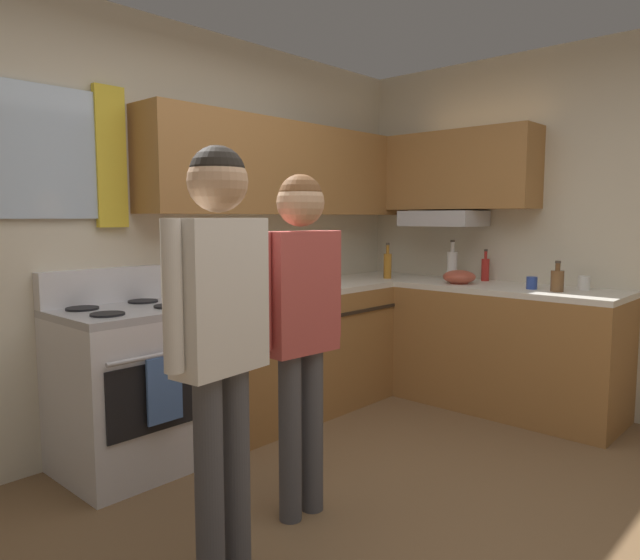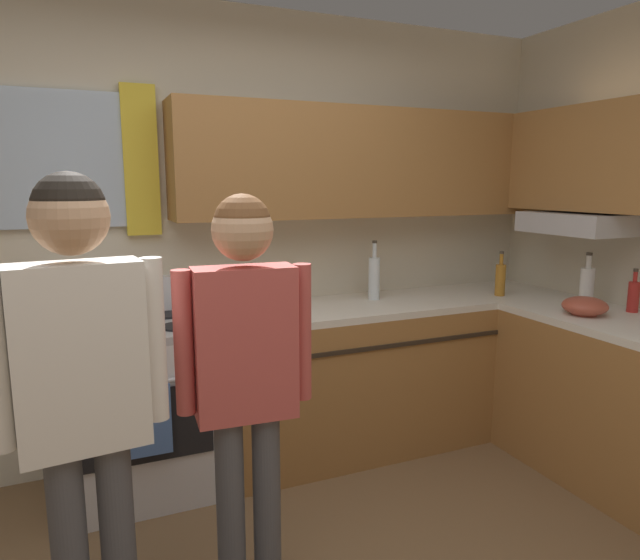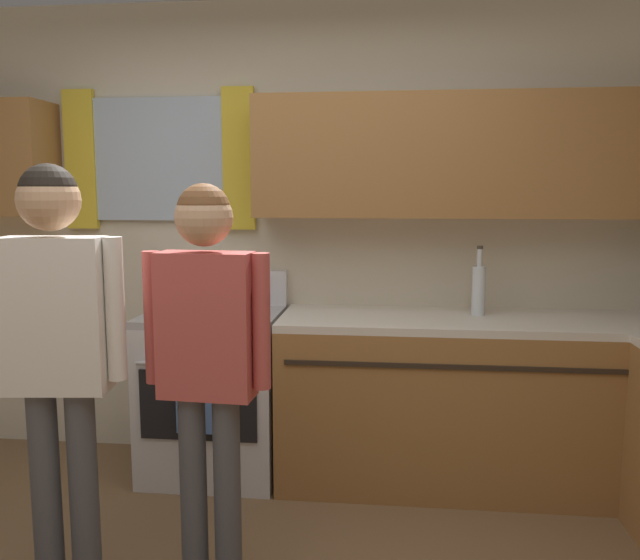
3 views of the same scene
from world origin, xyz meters
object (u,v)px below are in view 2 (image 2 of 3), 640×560
(adult_left, at_px, (82,377))
(adult_in_plaid, at_px, (245,359))
(mixing_bowl, at_px, (585,306))
(bottle_tall_clear, at_px, (374,277))
(stove_oven, at_px, (142,405))
(bottle_milk_white, at_px, (587,285))
(bottle_oil_amber, at_px, (500,279))
(bottle_sauce_red, at_px, (633,296))

(adult_left, distance_m, adult_in_plaid, 0.55)
(mixing_bowl, xyz_separation_m, adult_in_plaid, (-2.00, -0.31, 0.05))
(bottle_tall_clear, bearing_deg, stove_oven, -176.91)
(bottle_milk_white, distance_m, bottle_oil_amber, 0.51)
(bottle_sauce_red, relative_size, bottle_tall_clear, 0.67)
(stove_oven, distance_m, bottle_milk_white, 2.61)
(bottle_milk_white, bearing_deg, stove_oven, 167.22)
(bottle_tall_clear, height_order, adult_left, adult_left)
(stove_oven, relative_size, mixing_bowl, 4.62)
(bottle_oil_amber, height_order, bottle_tall_clear, bottle_tall_clear)
(bottle_sauce_red, relative_size, adult_in_plaid, 0.16)
(stove_oven, height_order, bottle_milk_white, bottle_milk_white)
(stove_oven, xyz_separation_m, bottle_tall_clear, (1.41, 0.08, 0.57))
(bottle_sauce_red, bearing_deg, mixing_bowl, 169.68)
(adult_in_plaid, bearing_deg, bottle_tall_clear, 44.79)
(bottle_sauce_red, distance_m, bottle_tall_clear, 1.46)
(bottle_milk_white, xyz_separation_m, mixing_bowl, (-0.21, -0.18, -0.07))
(bottle_tall_clear, bearing_deg, mixing_bowl, -43.69)
(bottle_oil_amber, xyz_separation_m, mixing_bowl, (0.06, -0.61, -0.06))
(bottle_oil_amber, bearing_deg, adult_in_plaid, -154.66)
(mixing_bowl, xyz_separation_m, adult_left, (-2.54, -0.42, 0.09))
(bottle_milk_white, bearing_deg, adult_left, -167.75)
(mixing_bowl, bearing_deg, bottle_sauce_red, -10.32)
(bottle_tall_clear, xyz_separation_m, mixing_bowl, (0.86, -0.82, -0.09))
(bottle_sauce_red, xyz_separation_m, mixing_bowl, (-0.30, 0.06, -0.05))
(bottle_milk_white, relative_size, bottle_oil_amber, 1.09)
(bottle_milk_white, xyz_separation_m, adult_in_plaid, (-2.22, -0.49, -0.02))
(bottle_oil_amber, distance_m, adult_left, 2.68)
(bottle_milk_white, distance_m, bottle_sauce_red, 0.26)
(bottle_tall_clear, relative_size, adult_in_plaid, 0.23)
(mixing_bowl, distance_m, adult_left, 2.58)
(bottle_milk_white, height_order, bottle_oil_amber, bottle_milk_white)
(bottle_oil_amber, bearing_deg, bottle_tall_clear, 165.04)
(mixing_bowl, bearing_deg, adult_in_plaid, -171.17)
(mixing_bowl, bearing_deg, bottle_tall_clear, 136.31)
(stove_oven, relative_size, adult_in_plaid, 0.70)
(stove_oven, distance_m, bottle_oil_amber, 2.28)
(bottle_milk_white, height_order, mixing_bowl, bottle_milk_white)
(stove_oven, xyz_separation_m, adult_left, (-0.27, -1.16, 0.57))
(bottle_oil_amber, distance_m, bottle_tall_clear, 0.83)
(bottle_oil_amber, xyz_separation_m, adult_in_plaid, (-1.94, -0.92, -0.01))
(bottle_oil_amber, height_order, adult_left, adult_left)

